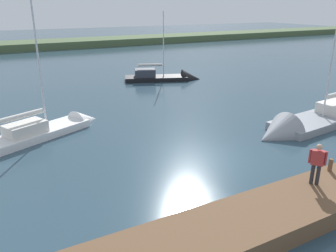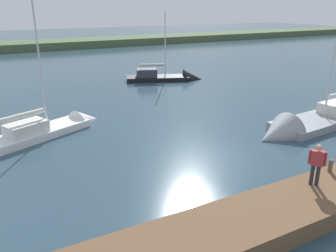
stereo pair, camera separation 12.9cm
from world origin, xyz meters
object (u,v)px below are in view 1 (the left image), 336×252
object	(u,v)px
mooring_post_near	(330,165)
person_on_dock	(317,162)
sailboat_near_dock	(50,131)
sailboat_mid_channel	(310,124)
sailboat_behind_pier	(168,79)

from	to	relation	value
mooring_post_near	person_on_dock	size ratio (longest dim) A/B	0.32
mooring_post_near	sailboat_near_dock	bearing A→B (deg)	-52.97
sailboat_mid_channel	sailboat_behind_pier	bearing A→B (deg)	-91.33
mooring_post_near	person_on_dock	bearing A→B (deg)	16.69
sailboat_near_dock	sailboat_behind_pier	xyz separation A→B (m)	(-13.10, -9.75, 0.02)
sailboat_behind_pier	sailboat_mid_channel	bearing A→B (deg)	-64.61
sailboat_behind_pier	sailboat_mid_channel	size ratio (longest dim) A/B	0.58
mooring_post_near	sailboat_mid_channel	world-z (taller)	sailboat_mid_channel
mooring_post_near	sailboat_mid_channel	size ratio (longest dim) A/B	0.04
sailboat_mid_channel	sailboat_near_dock	bearing A→B (deg)	-29.64
sailboat_behind_pier	person_on_dock	size ratio (longest dim) A/B	4.70
person_on_dock	sailboat_near_dock	bearing A→B (deg)	84.05
sailboat_near_dock	sailboat_behind_pier	size ratio (longest dim) A/B	1.09
sailboat_behind_pier	person_on_dock	distance (m)	22.75
mooring_post_near	sailboat_behind_pier	xyz separation A→B (m)	(-4.21, -21.53, -0.82)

